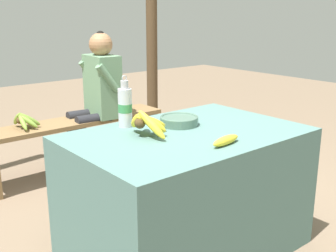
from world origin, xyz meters
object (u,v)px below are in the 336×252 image
(loose_banana_front, at_px, (225,140))
(support_post_far, at_px, (152,12))
(serving_bowl, at_px, (179,120))
(banana_bunch_ripe, at_px, (146,122))
(wooden_bench, at_px, (74,129))
(seated_vendor, at_px, (98,91))
(banana_bunch_green, at_px, (24,120))
(water_bottle, at_px, (125,107))

(loose_banana_front, relative_size, support_post_far, 0.08)
(serving_bowl, height_order, loose_banana_front, serving_bowl)
(loose_banana_front, bearing_deg, banana_bunch_ripe, 118.73)
(support_post_far, bearing_deg, wooden_bench, -159.83)
(serving_bowl, xyz_separation_m, seated_vendor, (0.24, 1.32, -0.05))
(loose_banana_front, height_order, support_post_far, support_post_far)
(serving_bowl, bearing_deg, wooden_bench, 89.09)
(loose_banana_front, bearing_deg, seated_vendor, 79.84)
(serving_bowl, xyz_separation_m, banana_bunch_green, (-0.38, 1.35, -0.20))
(loose_banana_front, xyz_separation_m, wooden_bench, (0.09, 1.76, -0.34))
(banana_bunch_green, xyz_separation_m, support_post_far, (1.54, 0.42, 0.78))
(banana_bunch_ripe, bearing_deg, banana_bunch_green, 94.70)
(banana_bunch_ripe, xyz_separation_m, banana_bunch_green, (-0.11, 1.40, -0.25))
(banana_bunch_ripe, height_order, support_post_far, support_post_far)
(water_bottle, xyz_separation_m, support_post_far, (1.41, 1.60, 0.49))
(banana_bunch_green, bearing_deg, banana_bunch_ripe, -85.30)
(serving_bowl, relative_size, loose_banana_front, 1.09)
(banana_bunch_ripe, relative_size, loose_banana_front, 1.55)
(water_bottle, bearing_deg, support_post_far, 48.48)
(wooden_bench, xyz_separation_m, support_post_far, (1.14, 0.42, 0.93))
(water_bottle, bearing_deg, wooden_bench, 76.97)
(seated_vendor, distance_m, banana_bunch_green, 0.65)
(banana_bunch_green, distance_m, support_post_far, 1.78)
(serving_bowl, height_order, water_bottle, water_bottle)
(serving_bowl, distance_m, support_post_far, 2.19)
(loose_banana_front, height_order, seated_vendor, seated_vendor)
(loose_banana_front, height_order, banana_bunch_green, loose_banana_front)
(serving_bowl, height_order, seated_vendor, seated_vendor)
(serving_bowl, distance_m, banana_bunch_green, 1.42)
(loose_banana_front, bearing_deg, banana_bunch_green, 100.17)
(loose_banana_front, height_order, wooden_bench, loose_banana_front)
(seated_vendor, bearing_deg, water_bottle, 71.24)
(support_post_far, bearing_deg, banana_bunch_ripe, -128.29)
(loose_banana_front, xyz_separation_m, seated_vendor, (0.31, 1.73, -0.04))
(banana_bunch_ripe, relative_size, banana_bunch_green, 1.15)
(serving_bowl, distance_m, loose_banana_front, 0.42)
(seated_vendor, bearing_deg, loose_banana_front, 84.41)
(water_bottle, height_order, wooden_bench, water_bottle)
(water_bottle, bearing_deg, serving_bowl, -33.58)
(banana_bunch_green, bearing_deg, support_post_far, 15.05)
(banana_bunch_ripe, relative_size, water_bottle, 1.06)
(banana_bunch_ripe, height_order, water_bottle, water_bottle)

